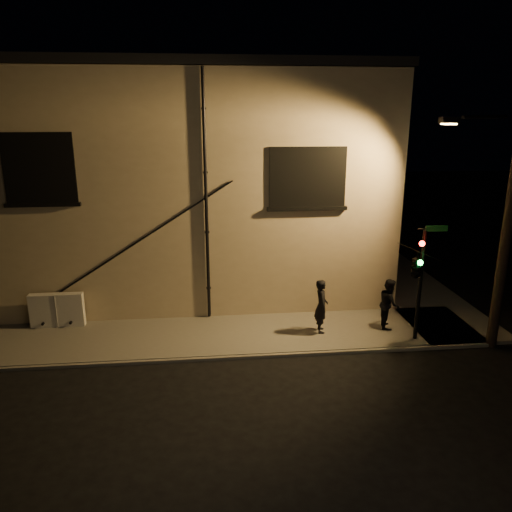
{
  "coord_description": "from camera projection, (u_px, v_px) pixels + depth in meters",
  "views": [
    {
      "loc": [
        -1.88,
        -13.47,
        7.14
      ],
      "look_at": [
        -0.26,
        1.8,
        2.65
      ],
      "focal_mm": 35.0,
      "sensor_mm": 36.0,
      "label": 1
    }
  ],
  "objects": [
    {
      "name": "building",
      "position": [
        178.0,
        175.0,
        22.1
      ],
      "size": [
        16.2,
        12.23,
        8.8
      ],
      "color": "tan",
      "rests_on": "ground"
    },
    {
      "name": "traffic_signal",
      "position": [
        417.0,
        265.0,
        15.16
      ],
      "size": [
        1.38,
        2.18,
        3.69
      ],
      "color": "black",
      "rests_on": "sidewalk"
    },
    {
      "name": "pedestrian_b",
      "position": [
        389.0,
        303.0,
        16.6
      ],
      "size": [
        0.81,
        0.94,
        1.69
      ],
      "primitive_type": "imported",
      "rotation": [
        0.0,
        0.0,
        1.34
      ],
      "color": "black",
      "rests_on": "sidewalk"
    },
    {
      "name": "ground",
      "position": [
        271.0,
        356.0,
        15.06
      ],
      "size": [
        90.0,
        90.0,
        0.0
      ],
      "primitive_type": "plane",
      "color": "black"
    },
    {
      "name": "utility_cabinet",
      "position": [
        57.0,
        310.0,
        16.74
      ],
      "size": [
        1.75,
        0.3,
        1.15
      ],
      "primitive_type": "cube",
      "color": "beige",
      "rests_on": "sidewalk"
    },
    {
      "name": "sidewalk",
      "position": [
        287.0,
        300.0,
        19.35
      ],
      "size": [
        21.0,
        16.0,
        0.12
      ],
      "color": "#615E57",
      "rests_on": "ground"
    },
    {
      "name": "streetlamp_pole",
      "position": [
        504.0,
        223.0,
        14.68
      ],
      "size": [
        2.03,
        1.4,
        7.49
      ],
      "color": "black",
      "rests_on": "ground"
    },
    {
      "name": "pedestrian_a",
      "position": [
        321.0,
        306.0,
        16.25
      ],
      "size": [
        0.48,
        0.69,
        1.79
      ],
      "primitive_type": "imported",
      "rotation": [
        0.0,
        0.0,
        1.49
      ],
      "color": "black",
      "rests_on": "sidewalk"
    }
  ]
}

